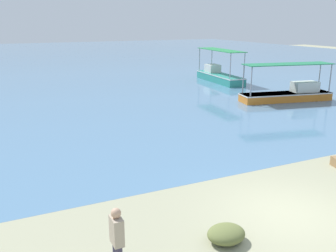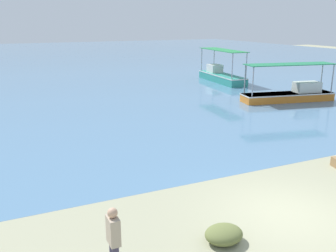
{
  "view_description": "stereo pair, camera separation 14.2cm",
  "coord_description": "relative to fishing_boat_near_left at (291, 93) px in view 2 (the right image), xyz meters",
  "views": [
    {
      "loc": [
        -7.42,
        -7.45,
        5.47
      ],
      "look_at": [
        -1.09,
        5.95,
        1.28
      ],
      "focal_mm": 40.0,
      "sensor_mm": 36.0,
      "label": 1
    },
    {
      "loc": [
        -7.29,
        -7.51,
        5.47
      ],
      "look_at": [
        -1.09,
        5.95,
        1.28
      ],
      "focal_mm": 40.0,
      "sensor_mm": 36.0,
      "label": 2
    }
  ],
  "objects": [
    {
      "name": "ground",
      "position": [
        -11.35,
        -12.36,
        -0.57
      ],
      "size": [
        120.0,
        120.0,
        0.0
      ],
      "primitive_type": "plane",
      "color": "#9C9B7B"
    },
    {
      "name": "harbor_water",
      "position": [
        -11.35,
        35.64,
        -0.56
      ],
      "size": [
        110.0,
        90.0,
        0.0
      ],
      "primitive_type": "cube",
      "color": "#527A9E",
      "rests_on": "ground"
    },
    {
      "name": "fishing_boat_near_left",
      "position": [
        0.0,
        0.0,
        0.0
      ],
      "size": [
        6.73,
        2.76,
        2.6
      ],
      "color": "orange",
      "rests_on": "harbor_water"
    },
    {
      "name": "fishing_boat_near_right",
      "position": [
        0.25,
        9.41,
        0.04
      ],
      "size": [
        2.2,
        6.69,
        2.91
      ],
      "color": "teal",
      "rests_on": "harbor_water"
    },
    {
      "name": "fisherman_standing",
      "position": [
        -16.75,
        -12.98,
        0.34
      ],
      "size": [
        0.22,
        0.4,
        1.69
      ],
      "color": "#3B354B",
      "rests_on": "ground"
    },
    {
      "name": "net_pile",
      "position": [
        -13.83,
        -12.83,
        -0.35
      ],
      "size": [
        1.01,
        0.86,
        0.44
      ],
      "primitive_type": "ellipsoid",
      "color": "olive",
      "rests_on": "ground"
    }
  ]
}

